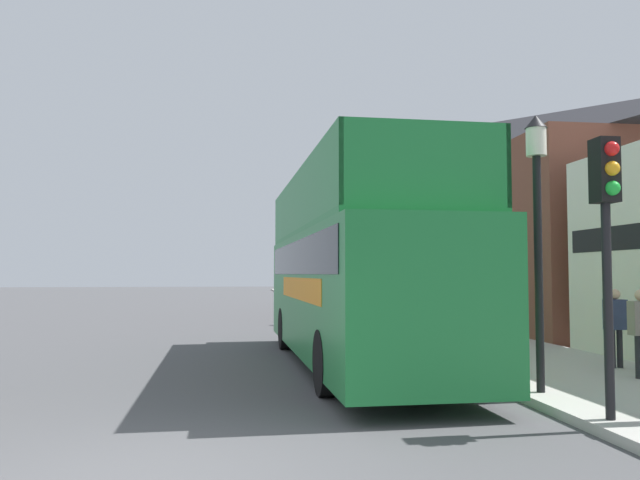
{
  "coord_description": "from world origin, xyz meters",
  "views": [
    {
      "loc": [
        0.88,
        -6.34,
        2.0
      ],
      "look_at": [
        2.64,
        6.59,
        2.72
      ],
      "focal_mm": 35.0,
      "sensor_mm": 36.0,
      "label": 1
    }
  ],
  "objects_px": {
    "lamp_post_third": "(356,237)",
    "traffic_signal": "(607,212)",
    "pedestrian_third": "(615,320)",
    "lamp_post_second": "(416,233)",
    "lamp_post_nearest": "(537,198)",
    "parked_car_ahead_of_bus": "(331,314)",
    "tour_bus": "(352,280)"
  },
  "relations": [
    {
      "from": "pedestrian_third",
      "to": "lamp_post_nearest",
      "type": "xyz_separation_m",
      "value": [
        -2.73,
        -2.2,
        2.13
      ]
    },
    {
      "from": "traffic_signal",
      "to": "lamp_post_third",
      "type": "height_order",
      "value": "lamp_post_third"
    },
    {
      "from": "pedestrian_third",
      "to": "traffic_signal",
      "type": "height_order",
      "value": "traffic_signal"
    },
    {
      "from": "lamp_post_third",
      "to": "parked_car_ahead_of_bus",
      "type": "bearing_deg",
      "value": -114.39
    },
    {
      "from": "traffic_signal",
      "to": "lamp_post_second",
      "type": "height_order",
      "value": "lamp_post_second"
    },
    {
      "from": "traffic_signal",
      "to": "lamp_post_third",
      "type": "bearing_deg",
      "value": 89.92
    },
    {
      "from": "pedestrian_third",
      "to": "lamp_post_second",
      "type": "height_order",
      "value": "lamp_post_second"
    },
    {
      "from": "pedestrian_third",
      "to": "tour_bus",
      "type": "bearing_deg",
      "value": 158.7
    },
    {
      "from": "traffic_signal",
      "to": "lamp_post_third",
      "type": "relative_size",
      "value": 0.75
    },
    {
      "from": "lamp_post_nearest",
      "to": "lamp_post_second",
      "type": "relative_size",
      "value": 1.02
    },
    {
      "from": "lamp_post_nearest",
      "to": "lamp_post_second",
      "type": "xyz_separation_m",
      "value": [
        0.26,
        7.64,
        -0.04
      ]
    },
    {
      "from": "lamp_post_third",
      "to": "traffic_signal",
      "type": "bearing_deg",
      "value": -90.08
    },
    {
      "from": "traffic_signal",
      "to": "pedestrian_third",
      "type": "bearing_deg",
      "value": 56.17
    },
    {
      "from": "lamp_post_second",
      "to": "lamp_post_third",
      "type": "distance_m",
      "value": 7.65
    },
    {
      "from": "lamp_post_nearest",
      "to": "traffic_signal",
      "type": "bearing_deg",
      "value": -90.46
    },
    {
      "from": "tour_bus",
      "to": "lamp_post_third",
      "type": "height_order",
      "value": "lamp_post_third"
    },
    {
      "from": "tour_bus",
      "to": "parked_car_ahead_of_bus",
      "type": "height_order",
      "value": "tour_bus"
    },
    {
      "from": "parked_car_ahead_of_bus",
      "to": "lamp_post_third",
      "type": "distance_m",
      "value": 4.66
    },
    {
      "from": "pedestrian_third",
      "to": "lamp_post_second",
      "type": "distance_m",
      "value": 6.33
    },
    {
      "from": "tour_bus",
      "to": "parked_car_ahead_of_bus",
      "type": "distance_m",
      "value": 7.91
    },
    {
      "from": "lamp_post_second",
      "to": "lamp_post_third",
      "type": "bearing_deg",
      "value": 91.88
    },
    {
      "from": "pedestrian_third",
      "to": "lamp_post_second",
      "type": "relative_size",
      "value": 0.36
    },
    {
      "from": "pedestrian_third",
      "to": "lamp_post_third",
      "type": "xyz_separation_m",
      "value": [
        -2.72,
        13.08,
        2.4
      ]
    },
    {
      "from": "pedestrian_third",
      "to": "lamp_post_nearest",
      "type": "distance_m",
      "value": 4.11
    },
    {
      "from": "tour_bus",
      "to": "lamp_post_nearest",
      "type": "relative_size",
      "value": 2.45
    },
    {
      "from": "lamp_post_nearest",
      "to": "lamp_post_third",
      "type": "bearing_deg",
      "value": 89.97
    },
    {
      "from": "parked_car_ahead_of_bus",
      "to": "lamp_post_nearest",
      "type": "distance_m",
      "value": 12.29
    },
    {
      "from": "tour_bus",
      "to": "lamp_post_second",
      "type": "bearing_deg",
      "value": 52.93
    },
    {
      "from": "lamp_post_second",
      "to": "lamp_post_third",
      "type": "xyz_separation_m",
      "value": [
        -0.25,
        7.64,
        0.31
      ]
    },
    {
      "from": "parked_car_ahead_of_bus",
      "to": "lamp_post_nearest",
      "type": "height_order",
      "value": "lamp_post_nearest"
    },
    {
      "from": "tour_bus",
      "to": "lamp_post_nearest",
      "type": "distance_m",
      "value": 4.91
    },
    {
      "from": "parked_car_ahead_of_bus",
      "to": "lamp_post_nearest",
      "type": "relative_size",
      "value": 0.91
    }
  ]
}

